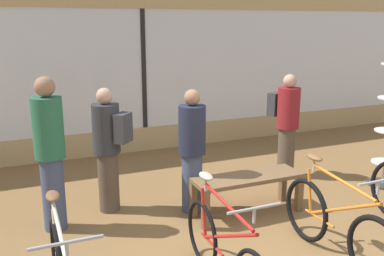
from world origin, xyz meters
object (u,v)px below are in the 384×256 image
customer_by_window (50,151)px  customer_mid_floor (108,147)px  display_bench (248,183)px  bicycle_right (337,226)px  customer_near_bench (286,123)px  customer_near_rack (192,149)px  bicycle_left (225,252)px

customer_by_window → customer_mid_floor: customer_by_window is taller
display_bench → customer_mid_floor: (-1.56, 0.78, 0.44)m
bicycle_right → customer_near_bench: (0.97, 2.29, 0.48)m
customer_by_window → display_bench: bearing=-13.1°
display_bench → customer_mid_floor: customer_mid_floor is taller
customer_near_rack → customer_mid_floor: size_ratio=0.99×
customer_mid_floor → display_bench: bearing=-26.5°
customer_by_window → customer_near_bench: customer_by_window is taller
display_bench → customer_near_bench: (1.24, 0.98, 0.45)m
display_bench → bicycle_left: bearing=-127.2°
bicycle_left → customer_by_window: size_ratio=0.93×
display_bench → customer_by_window: size_ratio=0.78×
customer_by_window → customer_mid_floor: 0.76m
bicycle_left → display_bench: (1.00, 1.31, 0.03)m
customer_by_window → customer_near_bench: bearing=7.3°
bicycle_right → customer_near_bench: bearing=66.9°
customer_mid_floor → customer_near_bench: size_ratio=0.99×
customer_mid_floor → customer_near_bench: customer_near_bench is taller
display_bench → customer_mid_floor: size_ratio=0.88×
bicycle_left → display_bench: size_ratio=1.19×
bicycle_left → customer_near_bench: bearing=45.7°
customer_mid_floor → bicycle_right: bearing=-48.8°
bicycle_left → customer_near_rack: customer_near_rack is taller
customer_by_window → customer_mid_floor: (0.71, 0.25, -0.09)m
bicycle_left → customer_mid_floor: size_ratio=1.05×
customer_near_rack → customer_mid_floor: 1.05m
bicycle_left → customer_near_bench: customer_near_bench is taller
display_bench → customer_mid_floor: 1.80m
bicycle_left → customer_near_bench: 3.23m
bicycle_left → customer_by_window: 2.31m
bicycle_left → bicycle_right: bicycle_right is taller
bicycle_right → customer_mid_floor: customer_mid_floor is taller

